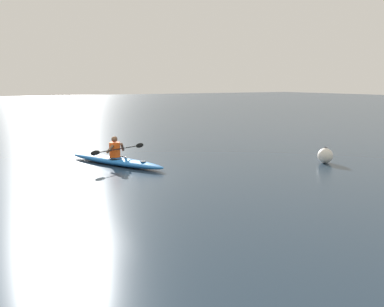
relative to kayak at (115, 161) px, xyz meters
name	(u,v)px	position (x,y,z in m)	size (l,w,h in m)	color
ground_plane	(89,173)	(1.20, 0.92, -0.14)	(160.00, 160.00, 0.00)	#1E2D3D
kayak	(115,161)	(0.00, 0.00, 0.00)	(2.39, 4.32, 0.27)	#1959A5
kayaker	(115,149)	(-0.01, 0.01, 0.43)	(2.29, 1.03, 0.73)	#E04C14
mooring_buoy_channel_marker	(325,156)	(-6.58, 3.43, 0.13)	(0.54, 0.54, 0.58)	silver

